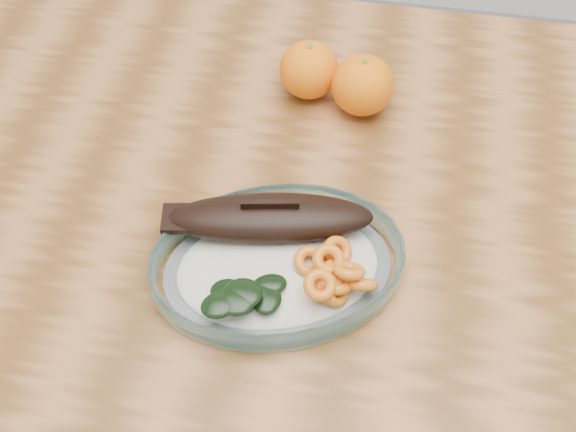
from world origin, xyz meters
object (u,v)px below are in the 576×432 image
Objects in this scene: orange_left at (309,70)px; orange_right at (363,85)px; dining_table at (354,269)px; plated_meal at (277,260)px.

orange_right reaches higher than orange_left.
plated_meal is (-0.08, -0.09, 0.12)m from dining_table.
orange_left is at bearing 165.25° from orange_right.
orange_left is (-0.09, 0.19, 0.14)m from dining_table.
dining_table is 1.97× the size of plated_meal.
orange_left is at bearing 114.93° from dining_table.
orange_left is 0.97× the size of orange_right.
plated_meal and orange_left have the same top height.
orange_right is (0.06, 0.26, 0.02)m from plated_meal.
dining_table is at bearing -65.07° from orange_left.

